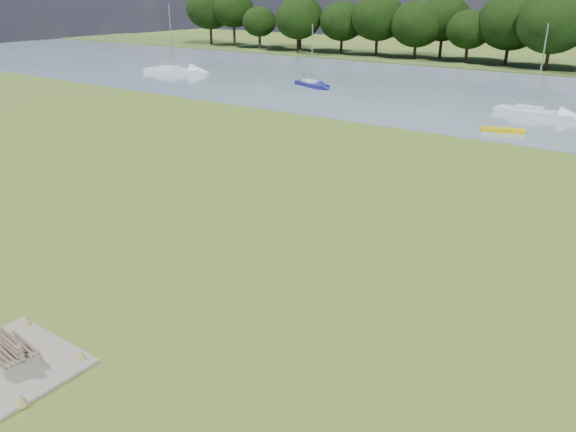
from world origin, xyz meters
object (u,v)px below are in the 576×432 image
Objects in this scene: sailboat_3 at (173,69)px; sailboat_4 at (311,83)px; kayak at (503,130)px; bench_pair at (10,350)px; sailboat_2 at (533,110)px.

sailboat_4 is at bearing -17.32° from sailboat_3.
sailboat_3 is at bearing -155.29° from sailboat_4.
kayak is 0.37× the size of sailboat_3.
sailboat_4 is at bearing 119.86° from bench_pair.
sailboat_3 is (-47.53, 9.41, 0.34)m from kayak.
sailboat_3 reaches higher than kayak.
kayak is at bearing -87.86° from sailboat_2.
sailboat_4 reaches higher than bench_pair.
sailboat_4 is (-21.79, 49.96, -0.01)m from bench_pair.
kayak is 48.45m from sailboat_3.
sailboat_2 is 25.70m from sailboat_4.
sailboat_3 is at bearing 138.30° from bench_pair.
sailboat_4 is at bearing 141.56° from kayak.
bench_pair is 39.62m from kayak.
sailboat_4 is (-25.30, 10.50, 0.26)m from kayak.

